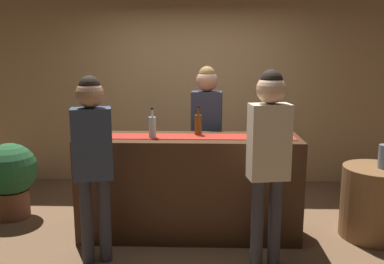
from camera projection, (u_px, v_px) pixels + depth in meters
The scene contains 13 objects.
ground_plane at pixel (189, 234), 4.36m from camera, with size 10.00×10.00×0.00m, color brown.
back_wall at pixel (194, 83), 5.94m from camera, with size 6.00×0.12×2.90m, color tan.
bar_counter at pixel (189, 187), 4.26m from camera, with size 2.23×0.60×1.05m, color #3D2314.
counter_runner_cloth at pixel (189, 137), 4.15m from camera, with size 2.12×0.28×0.01m, color maroon.
wine_bottle_clear at pixel (152, 127), 4.09m from camera, with size 0.07×0.07×0.30m.
wine_bottle_amber at pixel (198, 124), 4.22m from camera, with size 0.07×0.07×0.30m.
wine_glass_near_customer at pixel (259, 126), 4.14m from camera, with size 0.07×0.07×0.14m.
wine_glass_mid_counter at pixel (97, 128), 4.05m from camera, with size 0.07×0.07×0.14m.
bartender at pixel (207, 124), 4.71m from camera, with size 0.36×0.24×1.73m.
customer_sipping at pixel (269, 148), 3.50m from camera, with size 0.37×0.25×1.75m.
customer_browsing at pixel (92, 150), 3.60m from camera, with size 0.38×0.28×1.70m.
round_side_table at pixel (375, 202), 4.25m from camera, with size 0.68×0.68×0.74m, color brown.
potted_plant_tall at pixel (11, 175), 4.71m from camera, with size 0.60×0.60×0.88m.
Camera 1 is at (0.16, -4.06, 1.90)m, focal length 38.66 mm.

